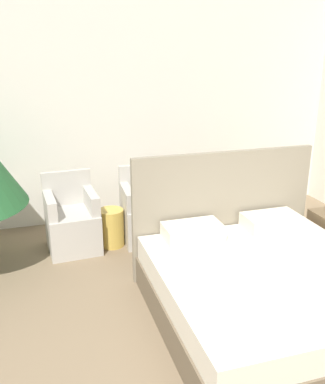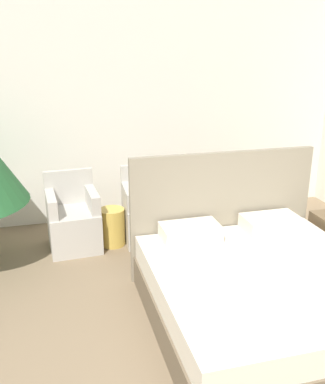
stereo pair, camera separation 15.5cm
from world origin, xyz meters
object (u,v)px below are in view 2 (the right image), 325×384
object	(u,v)px
bed	(261,289)
armchair_near_window_right	(148,215)
side_table	(112,227)
armchair_near_window_left	(74,223)

from	to	relation	value
bed	armchair_near_window_right	distance (m)	1.91
bed	side_table	xyz separation A→B (m)	(-1.00, 1.77, -0.07)
bed	armchair_near_window_right	xyz separation A→B (m)	(-0.56, 1.82, 0.01)
bed	armchair_near_window_left	size ratio (longest dim) A/B	2.27
armchair_near_window_left	side_table	size ratio (longest dim) A/B	1.95
armchair_near_window_left	armchair_near_window_right	bearing A→B (deg)	-3.47
armchair_near_window_left	side_table	xyz separation A→B (m)	(0.44, -0.05, -0.08)
bed	armchair_near_window_right	world-z (taller)	bed
armchair_near_window_left	side_table	world-z (taller)	armchair_near_window_left
armchair_near_window_left	armchair_near_window_right	size ratio (longest dim) A/B	1.00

